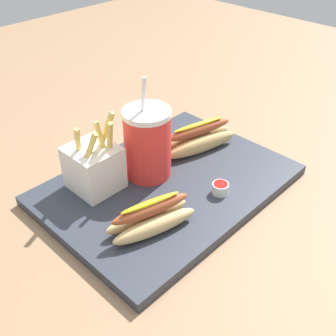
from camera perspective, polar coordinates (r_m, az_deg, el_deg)
name	(u,v)px	position (r m, az deg, el deg)	size (l,w,h in m)	color
ground_plane	(168,193)	(0.82, 0.00, -3.42)	(2.40, 2.40, 0.02)	#8C6B4C
food_tray	(168,185)	(0.80, 0.00, -2.32)	(0.46, 0.33, 0.02)	#2D333D
soda_cup	(148,143)	(0.78, -2.84, 3.46)	(0.09, 0.09, 0.21)	red
fries_basket	(94,167)	(0.77, -10.20, 0.17)	(0.08, 0.09, 0.16)	white
hot_dog_1	(151,218)	(0.68, -2.36, -6.88)	(0.16, 0.09, 0.06)	#DBB775
hot_dog_2	(198,139)	(0.88, 4.14, 4.04)	(0.18, 0.10, 0.06)	tan
ketchup_cup_1	(220,188)	(0.77, 7.25, -2.74)	(0.03, 0.03, 0.02)	white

